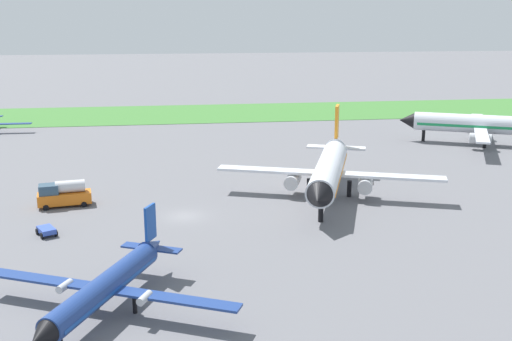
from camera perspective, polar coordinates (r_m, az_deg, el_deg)
The scene contains 7 objects.
ground_plane at distance 74.15m, azimuth -6.65°, elevation -4.24°, with size 600.00×600.00×0.00m, color slate.
grass_taxiway_strip at distance 148.86m, azimuth -7.33°, elevation 5.27°, with size 360.00×28.00×0.08m, color #3D7533.
airplane_midfield_jet at distance 80.45m, azimuth 6.83°, elevation 0.08°, with size 28.83×28.58×10.55m.
airplane_foreground_turboprop at distance 51.44m, azimuth -13.71°, elevation -10.32°, with size 21.09×18.32×6.78m.
airplane_parked_jet_far at distance 119.74m, azimuth 20.17°, elevation 4.06°, with size 27.68×27.80×10.52m.
baggage_cart_near_gate at distance 71.07m, azimuth -18.97°, elevation -5.31°, with size 2.66×2.92×0.90m.
fuel_truck_midfield at distance 80.63m, azimuth -17.53°, elevation -2.11°, with size 6.80×3.46×3.29m.
Camera 1 is at (-0.93, -70.23, 23.76)m, focal length 42.85 mm.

